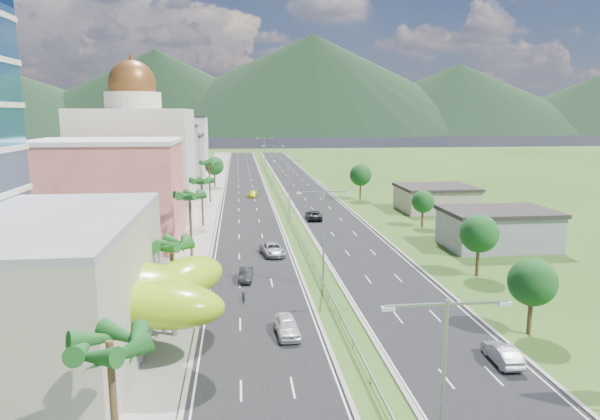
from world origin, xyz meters
name	(u,v)px	position (x,y,z in m)	size (l,w,h in m)	color
ground	(340,320)	(0.00, 0.00, 0.00)	(500.00, 500.00, 0.00)	#2D5119
road_left	(246,189)	(-7.50, 90.00, 0.02)	(11.00, 260.00, 0.04)	black
road_right	(303,188)	(7.50, 90.00, 0.02)	(11.00, 260.00, 0.04)	black
sidewalk_left	(208,190)	(-17.00, 90.00, 0.06)	(7.00, 260.00, 0.12)	gray
median_guardrail	(280,197)	(0.00, 71.99, 0.62)	(0.10, 216.06, 0.76)	gray
streetlight_median_a	(443,387)	(0.00, -25.00, 6.75)	(6.04, 0.25, 11.00)	gray
streetlight_median_b	(324,228)	(0.00, 10.00, 6.75)	(6.04, 0.25, 11.00)	gray
streetlight_median_c	(289,182)	(0.00, 50.00, 6.75)	(6.04, 0.25, 11.00)	gray
streetlight_median_d	(273,161)	(0.00, 95.00, 6.75)	(6.04, 0.25, 11.00)	gray
streetlight_median_e	(265,150)	(0.00, 140.00, 6.75)	(6.04, 0.25, 11.00)	gray
lime_canopy	(107,292)	(-20.00, -4.00, 4.99)	(18.00, 15.00, 7.40)	#91BF12
pink_shophouse	(108,196)	(-28.00, 32.00, 7.50)	(20.00, 15.00, 15.00)	#CE5459
domed_building	(136,156)	(-28.00, 55.00, 11.35)	(20.00, 20.00, 28.70)	beige
midrise_grey	(161,162)	(-27.00, 80.00, 8.00)	(16.00, 15.00, 16.00)	gray
midrise_beige	(173,161)	(-27.00, 102.00, 6.50)	(16.00, 15.00, 13.00)	#9D9781
midrise_white	(181,146)	(-27.00, 125.00, 9.00)	(16.00, 15.00, 18.00)	silver
shed_near	(498,230)	(28.00, 25.00, 2.50)	(15.00, 10.00, 5.00)	gray
shed_far	(436,200)	(30.00, 55.00, 2.20)	(14.00, 12.00, 4.40)	#9D9781
palm_tree_a	(110,350)	(-15.50, -22.00, 8.02)	(3.60, 3.60, 9.10)	#47301C
palm_tree_b	(171,247)	(-15.50, 2.00, 7.06)	(3.60, 3.60, 8.10)	#47301C
palm_tree_c	(190,198)	(-15.50, 22.00, 8.50)	(3.60, 3.60, 9.60)	#47301C
palm_tree_d	(202,183)	(-15.50, 45.00, 7.54)	(3.60, 3.60, 8.60)	#47301C
palm_tree_e	(209,165)	(-15.50, 70.00, 8.31)	(3.60, 3.60, 9.40)	#47301C
leafy_tree_lfar	(214,166)	(-15.50, 95.00, 5.58)	(4.90, 4.90, 8.05)	#47301C
leafy_tree_ra	(532,282)	(16.00, -5.00, 4.78)	(4.20, 4.20, 6.90)	#47301C
leafy_tree_rb	(479,234)	(19.00, 12.00, 5.18)	(4.55, 4.55, 7.47)	#47301C
leafy_tree_rc	(423,202)	(22.00, 40.00, 4.37)	(3.85, 3.85, 6.33)	#47301C
leafy_tree_rd	(361,175)	(18.00, 70.00, 5.58)	(4.90, 4.90, 8.05)	#47301C
mountain_ridge	(313,134)	(60.00, 450.00, 0.00)	(860.00, 140.00, 90.00)	black
car_white_near_left	(287,326)	(-5.24, -2.84, 0.87)	(1.95, 4.85, 1.65)	silver
car_dark_left	(246,275)	(-8.59, 13.21, 0.73)	(1.47, 4.21, 1.39)	black
car_silver_mid_left	(273,249)	(-4.76, 24.21, 0.85)	(2.69, 5.84, 1.62)	#93969A
car_yellow_far_left	(253,194)	(-6.07, 76.51, 0.74)	(1.97, 4.84, 1.40)	gold
car_silver_right	(502,353)	(10.95, -9.99, 0.79)	(1.58, 4.53, 1.49)	#95979C
car_dark_far_right	(314,215)	(4.37, 48.39, 0.86)	(2.71, 5.89, 1.64)	black
motorcycle	(244,294)	(-8.92, 6.58, 0.71)	(0.63, 2.09, 1.33)	black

